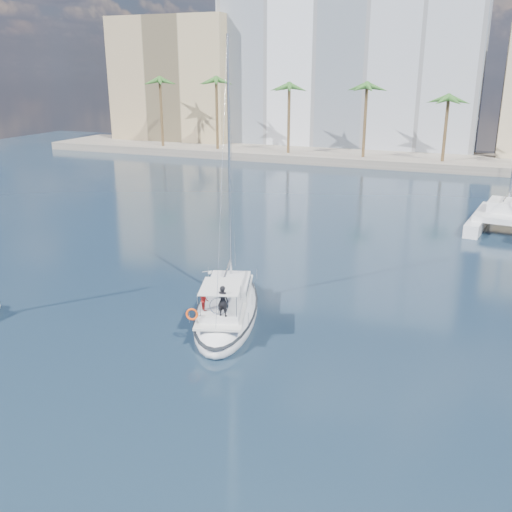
% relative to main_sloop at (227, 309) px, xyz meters
% --- Properties ---
extents(ground, '(160.00, 160.00, 0.00)m').
position_rel_main_sloop_xyz_m(ground, '(1.84, -0.69, -0.50)').
color(ground, black).
rests_on(ground, ground).
extents(quay, '(120.00, 14.00, 1.20)m').
position_rel_main_sloop_xyz_m(quay, '(1.84, 60.31, 0.10)').
color(quay, gray).
rests_on(quay, ground).
extents(building_modern, '(42.00, 16.00, 28.00)m').
position_rel_main_sloop_xyz_m(building_modern, '(-10.16, 72.31, 13.50)').
color(building_modern, white).
rests_on(building_modern, ground).
extents(building_tan_left, '(22.00, 14.00, 22.00)m').
position_rel_main_sloop_xyz_m(building_tan_left, '(-40.16, 68.31, 10.50)').
color(building_tan_left, tan).
rests_on(building_tan_left, ground).
extents(palm_left, '(3.60, 3.60, 12.30)m').
position_rel_main_sloop_xyz_m(palm_left, '(-32.16, 56.31, 9.78)').
color(palm_left, brown).
rests_on(palm_left, ground).
extents(palm_centre, '(3.60, 3.60, 12.30)m').
position_rel_main_sloop_xyz_m(palm_centre, '(1.84, 56.31, 9.78)').
color(palm_centre, brown).
rests_on(palm_centre, ground).
extents(main_sloop, '(6.54, 11.24, 15.90)m').
position_rel_main_sloop_xyz_m(main_sloop, '(0.00, 0.00, 0.00)').
color(main_sloop, white).
rests_on(main_sloop, ground).
extents(catamaran, '(6.40, 10.82, 15.16)m').
position_rel_main_sloop_xyz_m(catamaran, '(14.70, 26.36, 0.60)').
color(catamaran, white).
rests_on(catamaran, ground).
extents(seagull, '(1.11, 0.48, 0.20)m').
position_rel_main_sloop_xyz_m(seagull, '(-3.10, 4.16, 0.38)').
color(seagull, silver).
rests_on(seagull, ground).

